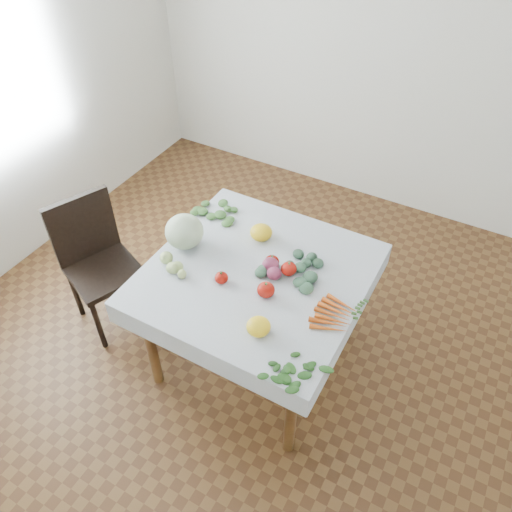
# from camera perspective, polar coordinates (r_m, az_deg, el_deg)

# --- Properties ---
(ground) EXTENTS (4.00, 4.00, 0.00)m
(ground) POSITION_cam_1_polar(r_m,az_deg,el_deg) (3.23, 0.09, -11.37)
(ground) COLOR brown
(back_wall) EXTENTS (4.00, 0.04, 2.70)m
(back_wall) POSITION_cam_1_polar(r_m,az_deg,el_deg) (3.97, 15.51, 22.90)
(back_wall) COLOR white
(back_wall) RESTS_ON ground
(table) EXTENTS (1.00, 1.00, 0.75)m
(table) POSITION_cam_1_polar(r_m,az_deg,el_deg) (2.73, 0.10, -3.38)
(table) COLOR brown
(table) RESTS_ON ground
(tablecloth) EXTENTS (1.12, 1.12, 0.01)m
(tablecloth) POSITION_cam_1_polar(r_m,az_deg,el_deg) (2.66, 0.10, -1.91)
(tablecloth) COLOR white
(tablecloth) RESTS_ON table
(chair) EXTENTS (0.53, 0.53, 0.90)m
(chair) POSITION_cam_1_polar(r_m,az_deg,el_deg) (3.26, -17.86, 0.10)
(chair) COLOR black
(chair) RESTS_ON ground
(cabbage) EXTENTS (0.27, 0.27, 0.19)m
(cabbage) POSITION_cam_1_polar(r_m,az_deg,el_deg) (2.78, -8.20, 2.79)
(cabbage) COLOR beige
(cabbage) RESTS_ON tablecloth
(tomato_a) EXTENTS (0.10, 0.10, 0.07)m
(tomato_a) POSITION_cam_1_polar(r_m,az_deg,el_deg) (2.63, 3.77, -1.47)
(tomato_a) COLOR #AB140B
(tomato_a) RESTS_ON tablecloth
(tomato_b) EXTENTS (0.10, 0.10, 0.07)m
(tomato_b) POSITION_cam_1_polar(r_m,az_deg,el_deg) (2.66, 1.83, -0.65)
(tomato_b) COLOR #AB140B
(tomato_b) RESTS_ON tablecloth
(tomato_c) EXTENTS (0.07, 0.07, 0.06)m
(tomato_c) POSITION_cam_1_polar(r_m,az_deg,el_deg) (2.59, -3.98, -2.50)
(tomato_c) COLOR #AB140B
(tomato_c) RESTS_ON tablecloth
(tomato_d) EXTENTS (0.11, 0.11, 0.08)m
(tomato_d) POSITION_cam_1_polar(r_m,az_deg,el_deg) (2.51, 1.14, -3.89)
(tomato_d) COLOR #AB140B
(tomato_d) RESTS_ON tablecloth
(heirloom_back) EXTENTS (0.14, 0.14, 0.09)m
(heirloom_back) POSITION_cam_1_polar(r_m,az_deg,el_deg) (2.83, 0.60, 2.72)
(heirloom_back) COLOR yellow
(heirloom_back) RESTS_ON tablecloth
(heirloom_front) EXTENTS (0.15, 0.15, 0.08)m
(heirloom_front) POSITION_cam_1_polar(r_m,az_deg,el_deg) (2.36, 0.29, -8.07)
(heirloom_front) COLOR yellow
(heirloom_front) RESTS_ON tablecloth
(onion_a) EXTENTS (0.11, 0.11, 0.08)m
(onion_a) POSITION_cam_1_polar(r_m,az_deg,el_deg) (2.64, 1.66, -1.02)
(onion_a) COLOR maroon
(onion_a) RESTS_ON tablecloth
(onion_b) EXTENTS (0.10, 0.10, 0.07)m
(onion_b) POSITION_cam_1_polar(r_m,az_deg,el_deg) (2.60, 2.10, -2.00)
(onion_b) COLOR maroon
(onion_b) RESTS_ON tablecloth
(tomatillo_cluster) EXTENTS (0.14, 0.13, 0.05)m
(tomatillo_cluster) POSITION_cam_1_polar(r_m,az_deg,el_deg) (2.68, -9.75, -1.25)
(tomatillo_cluster) COLOR #ACC572
(tomatillo_cluster) RESTS_ON tablecloth
(carrot_bunch) EXTENTS (0.19, 0.25, 0.03)m
(carrot_bunch) POSITION_cam_1_polar(r_m,az_deg,el_deg) (2.46, 8.98, -6.71)
(carrot_bunch) COLOR orange
(carrot_bunch) RESTS_ON tablecloth
(kale_bunch) EXTENTS (0.34, 0.25, 0.04)m
(kale_bunch) POSITION_cam_1_polar(r_m,az_deg,el_deg) (2.66, 3.89, -1.17)
(kale_bunch) COLOR #3B6146
(kale_bunch) RESTS_ON tablecloth
(basil_bunch) EXTENTS (0.24, 0.21, 0.01)m
(basil_bunch) POSITION_cam_1_polar(r_m,az_deg,el_deg) (2.26, 4.58, -13.00)
(basil_bunch) COLOR #1F4D18
(basil_bunch) RESTS_ON tablecloth
(dill_bunch) EXTENTS (0.24, 0.22, 0.03)m
(dill_bunch) POSITION_cam_1_polar(r_m,az_deg,el_deg) (3.04, -4.22, 5.16)
(dill_bunch) COLOR #3E6E32
(dill_bunch) RESTS_ON tablecloth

